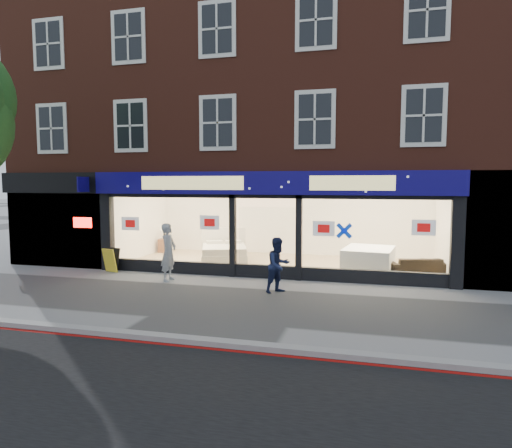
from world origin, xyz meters
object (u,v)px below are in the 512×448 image
at_px(mattress_stack, 369,259).
at_px(a_board, 111,260).
at_px(sofa, 418,266).
at_px(display_bed, 224,252).
at_px(pedestrian_grey, 169,252).
at_px(pedestrian_blue, 278,265).

relative_size(mattress_stack, a_board, 2.60).
height_order(sofa, a_board, a_board).
distance_m(display_bed, pedestrian_grey, 3.33).
height_order(display_bed, pedestrian_grey, pedestrian_grey).
height_order(pedestrian_grey, pedestrian_blue, pedestrian_grey).
bearing_deg(pedestrian_grey, pedestrian_blue, -98.74).
relative_size(a_board, pedestrian_grey, 0.46).
bearing_deg(display_bed, pedestrian_blue, -73.14).
distance_m(mattress_stack, sofa, 1.51).
bearing_deg(pedestrian_grey, display_bed, -10.42).
bearing_deg(display_bed, sofa, -25.88).
height_order(a_board, pedestrian_grey, pedestrian_grey).
bearing_deg(mattress_stack, a_board, -167.26).
xyz_separation_m(display_bed, pedestrian_blue, (2.84, -3.85, 0.33)).
xyz_separation_m(display_bed, mattress_stack, (5.16, -0.60, 0.06)).
bearing_deg(a_board, sofa, 25.04).
distance_m(a_board, pedestrian_grey, 2.60).
height_order(a_board, pedestrian_blue, pedestrian_blue).
height_order(sofa, pedestrian_blue, pedestrian_blue).
bearing_deg(mattress_stack, display_bed, 173.36).
distance_m(display_bed, pedestrian_blue, 4.80).
distance_m(a_board, pedestrian_blue, 6.12).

